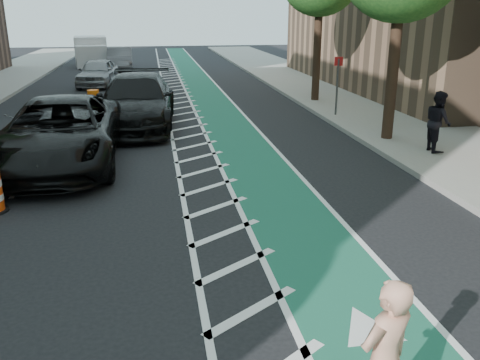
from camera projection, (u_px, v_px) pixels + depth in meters
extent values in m
plane|color=black|center=(148.00, 274.00, 8.52)|extent=(120.00, 120.00, 0.00)
cube|color=#19584A|center=(233.00, 133.00, 18.36)|extent=(2.00, 90.00, 0.01)
cube|color=silver|center=(191.00, 135.00, 18.12)|extent=(1.40, 90.00, 0.01)
cube|color=gray|center=(401.00, 125.00, 19.37)|extent=(5.00, 90.00, 0.15)
cube|color=gray|center=(340.00, 127.00, 18.98)|extent=(0.12, 90.00, 0.16)
cylinder|color=#382619|center=(390.00, 76.00, 16.57)|extent=(0.36, 0.36, 4.40)
cylinder|color=#382619|center=(315.00, 56.00, 24.06)|extent=(0.36, 0.36, 4.40)
cylinder|color=#4C4C4C|center=(337.00, 89.00, 20.58)|extent=(0.08, 0.08, 2.40)
cube|color=red|center=(339.00, 61.00, 20.23)|extent=(0.35, 0.02, 0.35)
imported|color=black|center=(61.00, 133.00, 14.29)|extent=(3.16, 6.82, 1.89)
imported|color=black|center=(137.00, 102.00, 19.08)|extent=(3.15, 6.85, 1.94)
imported|color=gray|center=(98.00, 72.00, 29.80)|extent=(2.43, 4.84, 1.58)
imported|color=#5B5B60|center=(120.00, 59.00, 37.55)|extent=(1.95, 5.15, 1.68)
imported|color=black|center=(438.00, 121.00, 15.19)|extent=(0.78, 0.95, 1.82)
cube|color=silver|center=(91.00, 51.00, 41.80)|extent=(2.86, 3.85, 2.25)
cube|color=silver|center=(92.00, 57.00, 39.42)|extent=(2.44, 2.04, 1.69)
cylinder|color=black|center=(78.00, 64.00, 38.89)|extent=(0.37, 0.81, 0.79)
cylinder|color=black|center=(106.00, 63.00, 39.42)|extent=(0.37, 0.81, 0.79)
cylinder|color=black|center=(79.00, 59.00, 42.59)|extent=(0.37, 0.81, 0.79)
cylinder|color=black|center=(104.00, 58.00, 43.12)|extent=(0.37, 0.81, 0.79)
cylinder|color=#D84A0B|center=(43.00, 123.00, 17.67)|extent=(0.56, 0.56, 0.98)
cylinder|color=silver|center=(44.00, 128.00, 17.72)|extent=(0.57, 0.57, 0.13)
cylinder|color=silver|center=(43.00, 119.00, 17.63)|extent=(0.57, 0.57, 0.13)
cylinder|color=black|center=(45.00, 136.00, 17.82)|extent=(0.72, 0.72, 0.04)
cylinder|color=#FF650D|center=(94.00, 100.00, 22.60)|extent=(0.51, 0.51, 0.89)
cylinder|color=silver|center=(94.00, 103.00, 22.65)|extent=(0.52, 0.52, 0.12)
cylinder|color=silver|center=(93.00, 97.00, 22.56)|extent=(0.52, 0.52, 0.12)
cylinder|color=black|center=(95.00, 109.00, 22.73)|extent=(0.65, 0.65, 0.04)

